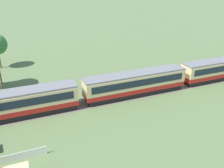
{
  "coord_description": "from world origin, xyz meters",
  "views": [
    {
      "loc": [
        -26.15,
        -32.57,
        18.92
      ],
      "look_at": [
        -13.04,
        -0.13,
        3.04
      ],
      "focal_mm": 38.0,
      "sensor_mm": 36.0,
      "label": 1
    }
  ],
  "objects": [
    {
      "name": "railway_track",
      "position": [
        -22.32,
        0.37,
        0.01
      ],
      "size": [
        135.28,
        3.6,
        0.04
      ],
      "color": "#665B51",
      "rests_on": "ground_plane"
    },
    {
      "name": "ground_plane",
      "position": [
        0.0,
        0.0,
        0.0
      ],
      "size": [
        600.0,
        600.0,
        0.0
      ],
      "primitive_type": "plane",
      "color": "#566B42"
    },
    {
      "name": "passenger_train",
      "position": [
        -17.99,
        0.37,
        2.29
      ],
      "size": [
        77.21,
        3.18,
        4.12
      ],
      "color": "#AD1E19",
      "rests_on": "ground_plane"
    }
  ]
}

